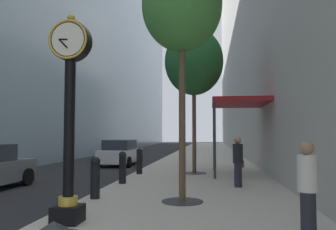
{
  "coord_description": "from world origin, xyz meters",
  "views": [
    {
      "loc": [
        3.58,
        -1.07,
        1.92
      ],
      "look_at": [
        0.91,
        19.77,
        3.14
      ],
      "focal_mm": 35.68,
      "sensor_mm": 36.0,
      "label": 1
    }
  ],
  "objects_px": {
    "pedestrian_walking": "(238,160)",
    "car_white_mid": "(121,153)",
    "bollard_fifth": "(139,160)",
    "pedestrian_by_clock": "(308,186)",
    "street_tree_mid_near": "(194,62)",
    "bollard_fourth": "(123,167)",
    "street_clock": "(69,107)",
    "street_tree_near": "(182,7)",
    "bollard_third": "(95,176)"
  },
  "relations": [
    {
      "from": "bollard_fifth",
      "to": "pedestrian_by_clock",
      "type": "xyz_separation_m",
      "value": [
        4.86,
        -8.74,
        0.28
      ]
    },
    {
      "from": "pedestrian_walking",
      "to": "street_tree_near",
      "type": "bearing_deg",
      "value": -121.61
    },
    {
      "from": "bollard_fifth",
      "to": "street_tree_mid_near",
      "type": "height_order",
      "value": "street_tree_mid_near"
    },
    {
      "from": "pedestrian_by_clock",
      "to": "car_white_mid",
      "type": "relative_size",
      "value": 0.4
    },
    {
      "from": "bollard_fifth",
      "to": "street_tree_near",
      "type": "bearing_deg",
      "value": -67.58
    },
    {
      "from": "street_clock",
      "to": "street_tree_mid_near",
      "type": "bearing_deg",
      "value": 76.66
    },
    {
      "from": "bollard_third",
      "to": "pedestrian_walking",
      "type": "relative_size",
      "value": 0.68
    },
    {
      "from": "bollard_fifth",
      "to": "street_tree_near",
      "type": "relative_size",
      "value": 0.18
    },
    {
      "from": "street_clock",
      "to": "pedestrian_walking",
      "type": "bearing_deg",
      "value": 53.52
    },
    {
      "from": "street_tree_near",
      "to": "street_clock",
      "type": "bearing_deg",
      "value": -131.33
    },
    {
      "from": "street_tree_mid_near",
      "to": "car_white_mid",
      "type": "xyz_separation_m",
      "value": [
        -4.81,
        4.82,
        -4.51
      ]
    },
    {
      "from": "bollard_fifth",
      "to": "pedestrian_walking",
      "type": "xyz_separation_m",
      "value": [
        4.11,
        -3.21,
        0.29
      ]
    },
    {
      "from": "bollard_fourth",
      "to": "bollard_fifth",
      "type": "bearing_deg",
      "value": 90.0
    },
    {
      "from": "pedestrian_walking",
      "to": "car_white_mid",
      "type": "distance_m",
      "value": 10.78
    },
    {
      "from": "bollard_third",
      "to": "street_tree_mid_near",
      "type": "relative_size",
      "value": 0.17
    },
    {
      "from": "street_tree_mid_near",
      "to": "pedestrian_by_clock",
      "type": "height_order",
      "value": "street_tree_mid_near"
    },
    {
      "from": "bollard_third",
      "to": "street_tree_near",
      "type": "relative_size",
      "value": 0.18
    },
    {
      "from": "street_clock",
      "to": "street_tree_mid_near",
      "type": "distance_m",
      "value": 9.57
    },
    {
      "from": "bollard_third",
      "to": "pedestrian_by_clock",
      "type": "height_order",
      "value": "pedestrian_by_clock"
    },
    {
      "from": "bollard_fifth",
      "to": "street_tree_mid_near",
      "type": "xyz_separation_m",
      "value": [
        2.44,
        0.58,
        4.54
      ]
    },
    {
      "from": "bollard_fifth",
      "to": "street_tree_near",
      "type": "distance_m",
      "value": 7.91
    },
    {
      "from": "street_tree_mid_near",
      "to": "car_white_mid",
      "type": "height_order",
      "value": "street_tree_mid_near"
    },
    {
      "from": "street_clock",
      "to": "car_white_mid",
      "type": "height_order",
      "value": "street_clock"
    },
    {
      "from": "pedestrian_by_clock",
      "to": "street_tree_mid_near",
      "type": "bearing_deg",
      "value": 104.52
    },
    {
      "from": "street_tree_near",
      "to": "pedestrian_walking",
      "type": "height_order",
      "value": "street_tree_near"
    },
    {
      "from": "pedestrian_by_clock",
      "to": "bollard_fourth",
      "type": "bearing_deg",
      "value": 129.75
    },
    {
      "from": "street_tree_near",
      "to": "car_white_mid",
      "type": "height_order",
      "value": "street_tree_near"
    },
    {
      "from": "street_clock",
      "to": "car_white_mid",
      "type": "xyz_separation_m",
      "value": [
        -2.69,
        13.73,
        -1.72
      ]
    },
    {
      "from": "pedestrian_walking",
      "to": "pedestrian_by_clock",
      "type": "height_order",
      "value": "pedestrian_walking"
    },
    {
      "from": "bollard_fourth",
      "to": "bollard_third",
      "type": "bearing_deg",
      "value": -90.0
    },
    {
      "from": "bollard_fifth",
      "to": "pedestrian_by_clock",
      "type": "height_order",
      "value": "pedestrian_by_clock"
    },
    {
      "from": "bollard_fifth",
      "to": "pedestrian_by_clock",
      "type": "bearing_deg",
      "value": -60.93
    },
    {
      "from": "bollard_third",
      "to": "pedestrian_walking",
      "type": "height_order",
      "value": "pedestrian_walking"
    },
    {
      "from": "street_clock",
      "to": "street_tree_mid_near",
      "type": "xyz_separation_m",
      "value": [
        2.11,
        8.91,
        2.79
      ]
    },
    {
      "from": "pedestrian_by_clock",
      "to": "street_clock",
      "type": "bearing_deg",
      "value": 174.8
    },
    {
      "from": "bollard_third",
      "to": "car_white_mid",
      "type": "bearing_deg",
      "value": 101.91
    },
    {
      "from": "bollard_fourth",
      "to": "pedestrian_by_clock",
      "type": "relative_size",
      "value": 0.69
    },
    {
      "from": "car_white_mid",
      "to": "street_tree_mid_near",
      "type": "bearing_deg",
      "value": -45.11
    },
    {
      "from": "bollard_fifth",
      "to": "car_white_mid",
      "type": "xyz_separation_m",
      "value": [
        -2.36,
        5.41,
        0.02
      ]
    },
    {
      "from": "street_tree_near",
      "to": "street_tree_mid_near",
      "type": "height_order",
      "value": "street_tree_mid_near"
    },
    {
      "from": "bollard_fifth",
      "to": "street_tree_mid_near",
      "type": "distance_m",
      "value": 5.19
    },
    {
      "from": "bollard_fourth",
      "to": "bollard_fifth",
      "type": "distance_m",
      "value": 2.9
    },
    {
      "from": "bollard_third",
      "to": "bollard_fourth",
      "type": "height_order",
      "value": "same"
    },
    {
      "from": "bollard_third",
      "to": "bollard_fifth",
      "type": "relative_size",
      "value": 1.0
    },
    {
      "from": "pedestrian_walking",
      "to": "car_white_mid",
      "type": "height_order",
      "value": "pedestrian_walking"
    },
    {
      "from": "pedestrian_walking",
      "to": "pedestrian_by_clock",
      "type": "xyz_separation_m",
      "value": [
        0.74,
        -5.53,
        -0.01
      ]
    },
    {
      "from": "bollard_fourth",
      "to": "street_tree_near",
      "type": "relative_size",
      "value": 0.18
    },
    {
      "from": "bollard_fifth",
      "to": "pedestrian_walking",
      "type": "relative_size",
      "value": 0.68
    },
    {
      "from": "street_clock",
      "to": "street_tree_mid_near",
      "type": "height_order",
      "value": "street_tree_mid_near"
    },
    {
      "from": "street_tree_near",
      "to": "pedestrian_by_clock",
      "type": "xyz_separation_m",
      "value": [
        2.41,
        -2.81,
        -4.36
      ]
    }
  ]
}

